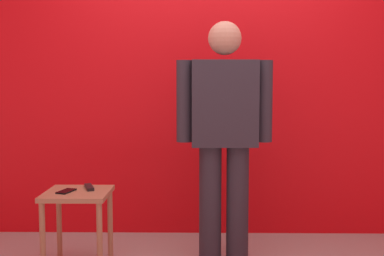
{
  "coord_description": "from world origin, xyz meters",
  "views": [
    {
      "loc": [
        -0.08,
        -2.7,
        1.22
      ],
      "look_at": [
        -0.13,
        0.55,
        0.93
      ],
      "focal_mm": 44.9,
      "sensor_mm": 36.0,
      "label": 1
    }
  ],
  "objects": [
    {
      "name": "cell_phone",
      "position": [
        -0.94,
        0.32,
        0.54
      ],
      "size": [
        0.11,
        0.16,
        0.01
      ],
      "primitive_type": "cube",
      "rotation": [
        0.0,
        0.0,
        -0.29
      ],
      "color": "black",
      "rests_on": "side_table"
    },
    {
      "name": "side_table",
      "position": [
        -0.87,
        0.35,
        0.43
      ],
      "size": [
        0.41,
        0.41,
        0.53
      ],
      "color": "tan",
      "rests_on": "ground_plane"
    },
    {
      "name": "standing_person",
      "position": [
        0.09,
        0.52,
        0.92
      ],
      "size": [
        0.65,
        0.24,
        1.64
      ],
      "color": "#2D2D38",
      "rests_on": "ground_plane"
    },
    {
      "name": "back_wall_red",
      "position": [
        0.0,
        1.24,
        1.51
      ],
      "size": [
        5.89,
        0.12,
        3.02
      ],
      "primitive_type": "cube",
      "color": "red",
      "rests_on": "ground_plane"
    },
    {
      "name": "tv_remote",
      "position": [
        -0.81,
        0.42,
        0.54
      ],
      "size": [
        0.1,
        0.17,
        0.02
      ],
      "primitive_type": "cube",
      "rotation": [
        0.0,
        0.0,
        0.36
      ],
      "color": "black",
      "rests_on": "side_table"
    }
  ]
}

